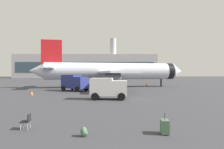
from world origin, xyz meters
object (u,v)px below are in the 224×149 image
safety_cone_far (123,92)px  safety_cone_near (65,86)px  traveller_backpack (84,132)px  airplane_at_gate (111,71)px  service_truck (74,82)px  gate_chair (26,121)px  cargo_van (108,87)px  safety_cone_outer (146,85)px  safety_cone_mid (31,93)px  rolling_suitcase (164,126)px

safety_cone_far → safety_cone_near: bearing=131.0°
traveller_backpack → safety_cone_far: bearing=81.1°
airplane_at_gate → safety_cone_far: size_ratio=57.88×
service_truck → gate_chair: size_ratio=6.07×
cargo_van → safety_cone_near: cargo_van is taller
safety_cone_near → gate_chair: gate_chair is taller
safety_cone_near → traveller_backpack: size_ratio=1.50×
service_truck → safety_cone_outer: size_ratio=6.31×
safety_cone_far → traveller_backpack: 20.40m
cargo_van → safety_cone_far: cargo_van is taller
safety_cone_far → gate_chair: bearing=-109.1°
gate_chair → safety_cone_mid: bearing=112.0°
cargo_van → rolling_suitcase: bearing=-76.5°
cargo_van → safety_cone_mid: size_ratio=7.47×
cargo_van → safety_cone_far: size_ratio=7.33×
rolling_suitcase → gate_chair: 7.60m
airplane_at_gate → gate_chair: airplane_at_gate is taller
rolling_suitcase → airplane_at_gate: bearing=94.8°
service_truck → rolling_suitcase: (9.54, -24.56, -1.22)m
service_truck → rolling_suitcase: bearing=-68.8°
service_truck → safety_cone_outer: bearing=39.6°
safety_cone_outer → gate_chair: size_ratio=0.96×
rolling_suitcase → traveller_backpack: rolling_suitcase is taller
service_truck → gate_chair: bearing=-85.2°
cargo_van → rolling_suitcase: (3.20, -13.32, -1.06)m
safety_cone_mid → rolling_suitcase: rolling_suitcase is taller
safety_cone_outer → rolling_suitcase: rolling_suitcase is taller
safety_cone_far → safety_cone_outer: bearing=68.7°
cargo_van → gate_chair: 13.28m
airplane_at_gate → gate_chair: size_ratio=41.43×
airplane_at_gate → rolling_suitcase: size_ratio=32.39×
airplane_at_gate → service_truck: (-6.67, -9.63, -2.05)m
airplane_at_gate → cargo_van: airplane_at_gate is taller
safety_cone_near → safety_cone_outer: size_ratio=0.87×
service_truck → safety_cone_far: service_truck is taller
safety_cone_mid → safety_cone_outer: (20.23, 19.56, 0.11)m
airplane_at_gate → safety_cone_mid: size_ratio=58.96×
traveller_backpack → airplane_at_gate: bearing=87.9°
service_truck → gate_chair: (1.99, -23.75, -1.11)m
rolling_suitcase → gate_chair: (-7.56, 0.80, 0.11)m
cargo_van → safety_cone_near: bearing=116.3°
cargo_van → traveller_backpack: bearing=-94.0°
cargo_van → safety_cone_outer: (9.04, 23.98, -1.04)m
safety_cone_outer → rolling_suitcase: (-5.84, -37.30, -0.02)m
safety_cone_far → traveller_backpack: size_ratio=1.28×
safety_cone_far → traveller_backpack: (-3.14, -20.16, -0.07)m
airplane_at_gate → safety_cone_outer: (8.72, 3.12, -3.25)m
service_truck → safety_cone_outer: 20.01m
safety_cone_outer → service_truck: bearing=-140.4°
rolling_suitcase → gate_chair: rolling_suitcase is taller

